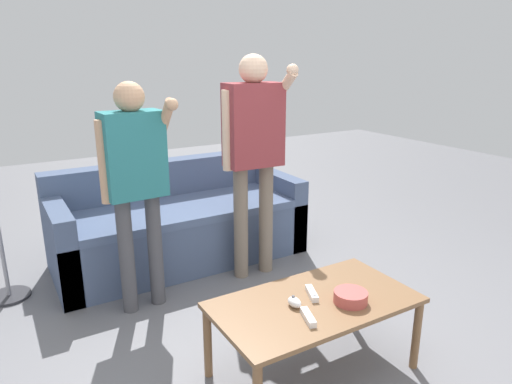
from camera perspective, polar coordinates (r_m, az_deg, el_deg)
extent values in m
plane|color=slate|center=(2.91, 5.72, -17.80)|extent=(12.00, 12.00, 0.00)
cube|color=#475675|center=(3.87, -9.30, -5.26)|extent=(1.99, 0.82, 0.43)
cube|color=#4D5D7E|center=(3.73, -9.10, -2.11)|extent=(1.71, 0.70, 0.06)
cube|color=#475675|center=(4.03, -11.25, 1.41)|extent=(1.99, 0.18, 0.36)
cube|color=#475675|center=(3.63, -23.10, -6.19)|extent=(0.14, 0.82, 0.63)
cube|color=#475675|center=(4.23, 2.33, -1.68)|extent=(0.14, 0.82, 0.63)
cube|color=brown|center=(2.46, 7.29, -13.43)|extent=(1.06, 0.58, 0.03)
cylinder|color=brown|center=(2.72, 19.26, -16.35)|extent=(0.04, 0.04, 0.40)
cylinder|color=brown|center=(2.54, -6.03, -18.01)|extent=(0.04, 0.04, 0.40)
cylinder|color=brown|center=(3.01, 11.76, -12.27)|extent=(0.04, 0.04, 0.40)
cylinder|color=#B24C47|center=(2.45, 11.64, -12.62)|extent=(0.17, 0.17, 0.06)
ellipsoid|color=white|center=(2.38, 4.79, -13.45)|extent=(0.06, 0.09, 0.05)
cylinder|color=#4C4C51|center=(2.37, 4.63, -12.76)|extent=(0.02, 0.02, 0.01)
cylinder|color=#2D2D33|center=(3.75, -28.22, -11.27)|extent=(0.28, 0.28, 0.02)
cylinder|color=#47474C|center=(3.12, -15.73, -7.69)|extent=(0.10, 0.10, 0.78)
cylinder|color=#47474C|center=(3.17, -12.38, -6.98)|extent=(0.10, 0.10, 0.78)
cube|color=#28757A|center=(2.94, -14.93, 4.48)|extent=(0.38, 0.22, 0.54)
sphere|color=tan|center=(2.90, -15.45, 11.30)|extent=(0.19, 0.19, 0.19)
cylinder|color=tan|center=(2.90, -18.34, 3.51)|extent=(0.07, 0.07, 0.51)
cylinder|color=#28757A|center=(2.99, -11.71, 6.87)|extent=(0.07, 0.07, 0.25)
cylinder|color=tan|center=(2.88, -11.10, 9.18)|extent=(0.07, 0.21, 0.24)
sphere|color=tan|center=(2.78, -10.37, 10.62)|extent=(0.08, 0.08, 0.08)
cylinder|color=#756656|center=(3.45, -1.89, -3.88)|extent=(0.11, 0.11, 0.86)
cylinder|color=#756656|center=(3.55, 1.23, -3.30)|extent=(0.11, 0.11, 0.86)
cube|color=brown|center=(3.32, -0.33, 8.29)|extent=(0.42, 0.23, 0.59)
sphere|color=beige|center=(3.29, -0.34, 15.01)|extent=(0.20, 0.20, 0.20)
cylinder|color=beige|center=(3.23, -3.55, 7.56)|extent=(0.08, 0.08, 0.56)
cylinder|color=brown|center=(3.41, 2.76, 10.40)|extent=(0.08, 0.08, 0.28)
cylinder|color=beige|center=(3.32, 3.63, 13.05)|extent=(0.08, 0.26, 0.23)
sphere|color=beige|center=(3.24, 4.54, 14.84)|extent=(0.08, 0.08, 0.08)
cube|color=white|center=(2.48, 6.93, -12.36)|extent=(0.09, 0.15, 0.03)
cylinder|color=silver|center=(2.50, 6.78, -11.73)|extent=(0.01, 0.01, 0.00)
cube|color=silver|center=(2.44, 7.21, -12.50)|extent=(0.02, 0.02, 0.00)
cube|color=white|center=(2.28, 6.48, -15.14)|extent=(0.08, 0.15, 0.03)
cylinder|color=silver|center=(2.29, 6.28, -14.45)|extent=(0.01, 0.01, 0.00)
cube|color=silver|center=(2.24, 6.87, -15.35)|extent=(0.02, 0.02, 0.00)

